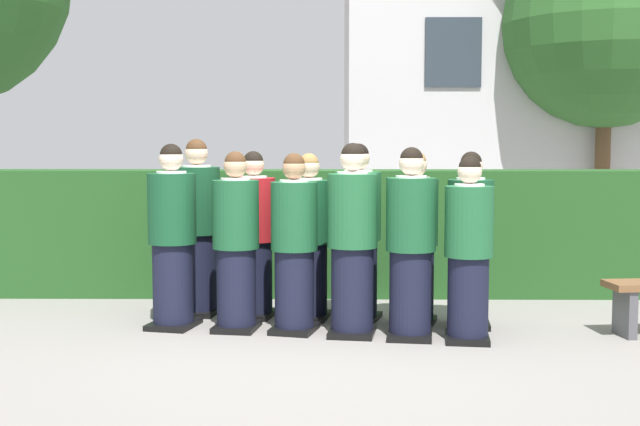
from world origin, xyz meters
TOP-DOWN VIEW (x-y plane):
  - ground_plane at (0.00, 0.00)m, footprint 60.00×60.00m
  - student_front_row_0 at (-1.35, 0.24)m, footprint 0.49×0.56m
  - student_front_row_1 at (-0.76, 0.14)m, footprint 0.44×0.54m
  - student_front_row_2 at (-0.23, 0.07)m, footprint 0.47×0.55m
  - student_front_row_3 at (0.29, -0.04)m, footprint 0.46×0.56m
  - student_front_row_4 at (0.79, -0.15)m, footprint 0.44×0.55m
  - student_front_row_5 at (1.27, -0.26)m, footprint 0.42×0.49m
  - student_rear_row_0 at (-1.22, 0.85)m, footprint 0.47×0.57m
  - student_in_red_blazer at (-0.65, 0.71)m, footprint 0.45×0.52m
  - student_rear_row_2 at (-0.11, 0.62)m, footprint 0.44×0.53m
  - student_rear_row_3 at (0.36, 0.55)m, footprint 0.50×0.58m
  - student_rear_row_4 at (0.88, 0.40)m, footprint 0.48×0.54m
  - student_rear_row_5 at (1.38, 0.32)m, footprint 0.42×0.50m
  - hedge at (0.00, 1.95)m, footprint 9.44×0.70m
  - school_building_main at (3.43, 8.30)m, footprint 6.40×4.61m
  - oak_tree_right at (4.42, 5.90)m, footprint 3.24×3.24m

SIDE VIEW (x-z plane):
  - ground_plane at x=0.00m, z-range 0.00..0.00m
  - hedge at x=0.00m, z-range 0.00..1.39m
  - student_front_row_5 at x=1.27m, z-range -0.04..1.54m
  - student_rear_row_2 at x=-0.11m, z-range -0.04..1.55m
  - student_front_row_2 at x=-0.23m, z-range -0.04..1.56m
  - student_in_red_blazer at x=-0.65m, z-range -0.04..1.57m
  - student_rear_row_5 at x=1.38m, z-range -0.04..1.57m
  - student_rear_row_4 at x=0.88m, z-range -0.04..1.58m
  - student_front_row_1 at x=-0.76m, z-range -0.04..1.58m
  - student_front_row_4 at x=0.79m, z-range -0.04..1.62m
  - student_front_row_0 at x=-1.35m, z-range -0.04..1.64m
  - student_rear_row_3 at x=0.36m, z-range -0.04..1.65m
  - student_front_row_3 at x=0.29m, z-range -0.04..1.65m
  - student_rear_row_0 at x=-1.22m, z-range -0.04..1.69m
  - school_building_main at x=3.43m, z-range 0.09..6.96m
  - oak_tree_right at x=4.42m, z-range 0.95..6.11m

